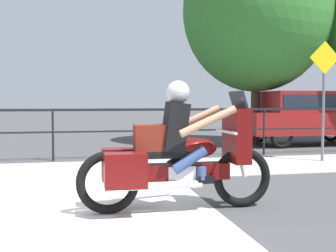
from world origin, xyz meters
name	(u,v)px	position (x,y,z in m)	size (l,w,h in m)	color
ground_plane	(26,222)	(0.00, 0.00, 0.00)	(120.00, 120.00, 0.00)	#424244
sidewalk_band	(48,171)	(0.00, 3.40, 0.01)	(44.00, 2.40, 0.01)	#A8A59E
crosswalk_band	(75,223)	(0.53, -0.20, 0.00)	(3.40, 6.00, 0.01)	silver
fence_railing	(53,120)	(0.00, 4.92, 0.93)	(36.00, 0.05, 1.18)	black
motorcycle	(176,154)	(1.75, 0.13, 0.69)	(2.44, 0.76, 1.59)	black
parked_car	(306,114)	(7.42, 6.96, 0.94)	(4.23, 1.79, 1.65)	maroon
street_sign	(324,86)	(5.90, 3.60, 1.67)	(0.72, 0.06, 2.66)	slate
tree_behind_sign	(257,11)	(5.97, 7.47, 4.14)	(4.55, 4.55, 6.64)	#473323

